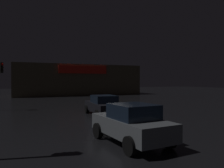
{
  "coord_description": "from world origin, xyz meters",
  "views": [
    {
      "loc": [
        -5.97,
        -14.28,
        2.46
      ],
      "look_at": [
        1.75,
        3.48,
        2.17
      ],
      "focal_mm": 35.53,
      "sensor_mm": 36.0,
      "label": 1
    }
  ],
  "objects_px": {
    "store_building": "(77,80)",
    "traffic_signal_main": "(0,73)",
    "car_near": "(131,123)",
    "car_far": "(103,105)"
  },
  "relations": [
    {
      "from": "traffic_signal_main",
      "to": "car_near",
      "type": "relative_size",
      "value": 1.0
    },
    {
      "from": "store_building",
      "to": "traffic_signal_main",
      "type": "relative_size",
      "value": 5.29
    },
    {
      "from": "car_near",
      "to": "traffic_signal_main",
      "type": "bearing_deg",
      "value": 112.9
    },
    {
      "from": "traffic_signal_main",
      "to": "car_far",
      "type": "height_order",
      "value": "traffic_signal_main"
    },
    {
      "from": "traffic_signal_main",
      "to": "car_near",
      "type": "xyz_separation_m",
      "value": [
        5.3,
        -12.55,
        -2.29
      ]
    },
    {
      "from": "car_near",
      "to": "car_far",
      "type": "bearing_deg",
      "value": 77.7
    },
    {
      "from": "car_near",
      "to": "car_far",
      "type": "height_order",
      "value": "car_near"
    },
    {
      "from": "traffic_signal_main",
      "to": "car_far",
      "type": "distance_m",
      "value": 9.13
    },
    {
      "from": "store_building",
      "to": "traffic_signal_main",
      "type": "bearing_deg",
      "value": -121.12
    },
    {
      "from": "store_building",
      "to": "traffic_signal_main",
      "type": "height_order",
      "value": "store_building"
    }
  ]
}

